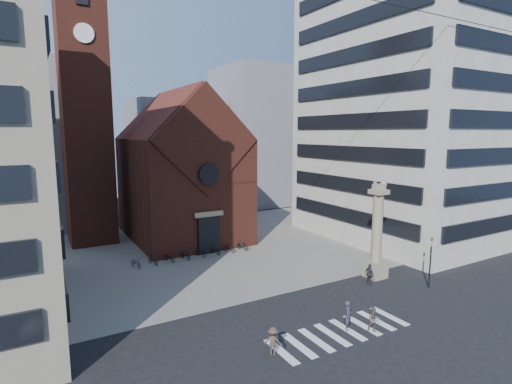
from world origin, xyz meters
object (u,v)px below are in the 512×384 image
pedestrian_2 (369,274)px  pedestrian_1 (374,320)px  traffic_light (430,261)px  pedestrian_0 (348,315)px  lion_column (377,239)px  scooter_0 (136,263)px

pedestrian_2 → pedestrian_1: bearing=138.1°
traffic_light → pedestrian_0: traffic_light is taller
lion_column → pedestrian_0: lion_column is taller
traffic_light → pedestrian_0: bearing=-169.7°
lion_column → scooter_0: (-17.86, 13.15, -2.95)m
scooter_0 → pedestrian_2: bearing=-58.6°
pedestrian_1 → scooter_0: bearing=147.1°
traffic_light → pedestrian_2: bearing=141.0°
lion_column → scooter_0: 22.37m
traffic_light → scooter_0: (-19.85, 17.15, -1.78)m
lion_column → traffic_light: bearing=-63.5°
lion_column → pedestrian_2: size_ratio=4.87×
lion_column → scooter_0: size_ratio=5.00×
pedestrian_0 → pedestrian_2: bearing=-3.2°
pedestrian_0 → scooter_0: bearing=77.1°
lion_column → pedestrian_0: size_ratio=4.49×
pedestrian_1 → pedestrian_2: pedestrian_2 is taller
traffic_light → pedestrian_1: traffic_light is taller
pedestrian_0 → traffic_light: bearing=-28.1°
pedestrian_0 → scooter_0: pedestrian_0 is taller
traffic_light → pedestrian_2: 4.99m
lion_column → pedestrian_2: 3.25m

